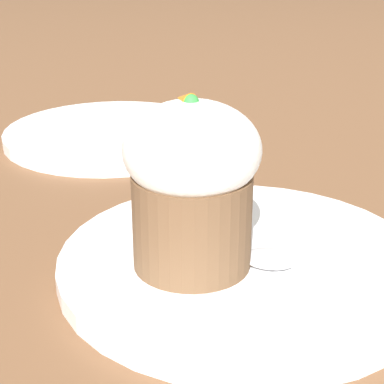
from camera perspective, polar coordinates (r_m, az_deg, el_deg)
ground_plane at (r=0.48m, az=4.49°, el=-7.01°), size 4.00×4.00×0.00m
dessert_plate at (r=0.47m, az=4.52°, el=-6.29°), size 0.27×0.27×0.01m
carrot_cake at (r=0.43m, az=-0.00°, el=0.88°), size 0.09×0.09×0.12m
spoon at (r=0.46m, az=8.57°, el=-6.07°), size 0.09×0.09×0.01m
side_plate at (r=0.77m, az=-7.03°, el=5.14°), size 0.25×0.25×0.01m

